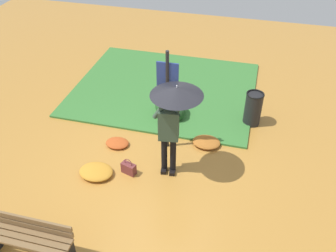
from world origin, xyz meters
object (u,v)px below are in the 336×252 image
object	(u,v)px
trash_bin	(253,108)
person_with_umbrella	(173,109)
info_sign_post	(168,90)
handbag	(129,168)
park_bench	(30,239)

from	to	relation	value
trash_bin	person_with_umbrella	bearing A→B (deg)	-124.50
info_sign_post	trash_bin	bearing A→B (deg)	37.39
handbag	trash_bin	xyz separation A→B (m)	(2.27, 2.35, 0.29)
person_with_umbrella	handbag	world-z (taller)	person_with_umbrella
handbag	park_bench	size ratio (longest dim) A/B	0.26
handbag	trash_bin	world-z (taller)	trash_bin
info_sign_post	handbag	xyz separation A→B (m)	(-0.54, -1.03, -1.32)
info_sign_post	park_bench	size ratio (longest dim) A/B	1.64
info_sign_post	park_bench	xyz separation A→B (m)	(-1.40, -3.21, -1.04)
info_sign_post	trash_bin	world-z (taller)	info_sign_post
person_with_umbrella	park_bench	bearing A→B (deg)	-124.69
person_with_umbrella	trash_bin	world-z (taller)	person_with_umbrella
person_with_umbrella	trash_bin	distance (m)	2.76
info_sign_post	handbag	world-z (taller)	info_sign_post
handbag	person_with_umbrella	bearing A→B (deg)	18.21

